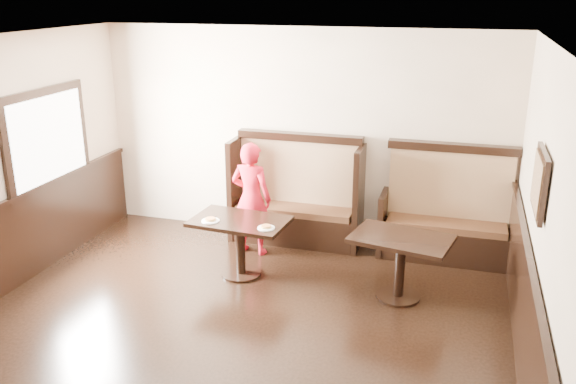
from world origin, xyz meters
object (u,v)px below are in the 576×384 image
at_px(table_main, 240,233).
at_px(child, 251,199).
at_px(booth_neighbor, 447,221).
at_px(booth_main, 297,203).
at_px(table_neighbor, 401,252).

relative_size(table_main, child, 0.79).
distance_m(booth_neighbor, table_main, 2.60).
bearing_deg(child, booth_main, -122.37).
bearing_deg(table_main, table_neighbor, 3.49).
xyz_separation_m(table_main, child, (-0.09, 0.66, 0.19)).
relative_size(booth_main, table_neighbor, 1.52).
bearing_deg(child, booth_neighbor, -161.02).
bearing_deg(booth_main, table_neighbor, -39.68).
xyz_separation_m(table_neighbor, child, (-1.96, 0.70, 0.19)).
distance_m(table_neighbor, child, 2.09).
xyz_separation_m(booth_neighbor, table_main, (-2.30, -1.22, 0.06)).
bearing_deg(booth_neighbor, table_neighbor, -108.98).
xyz_separation_m(booth_main, booth_neighbor, (1.95, -0.00, -0.05)).
distance_m(table_main, table_neighbor, 1.87).
distance_m(booth_neighbor, table_neighbor, 1.33).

